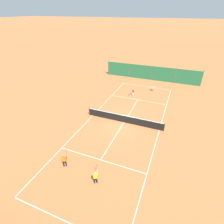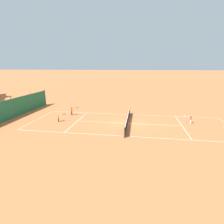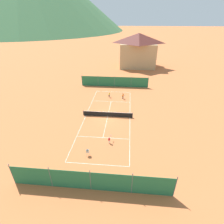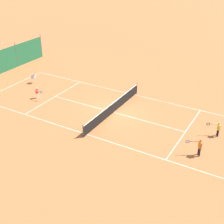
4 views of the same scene
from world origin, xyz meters
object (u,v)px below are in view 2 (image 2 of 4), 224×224
object	(u,v)px
tennis_net	(128,119)
player_far_baseline	(191,118)
player_near_service	(72,110)
tennis_ball_alley_right	(146,135)
tennis_ball_near_corner	(133,119)
player_far_service	(59,116)
tennis_ball_by_net_left	(100,112)

from	to	relation	value
tennis_net	player_far_baseline	distance (m)	7.63
tennis_net	player_near_service	world-z (taller)	player_near_service
tennis_ball_alley_right	tennis_ball_near_corner	size ratio (longest dim) A/B	1.00
player_far_service	tennis_ball_near_corner	world-z (taller)	player_far_service
player_far_baseline	tennis_ball_near_corner	world-z (taller)	player_far_baseline
player_near_service	player_far_service	world-z (taller)	player_near_service
tennis_net	tennis_ball_by_net_left	xyz separation A→B (m)	(4.59, 4.53, -0.47)
player_near_service	tennis_ball_alley_right	size ratio (longest dim) A/B	19.91
player_far_baseline	player_far_service	bearing A→B (deg)	96.24
player_near_service	tennis_ball_by_net_left	bearing A→B (deg)	-59.69
player_far_baseline	tennis_ball_by_net_left	distance (m)	12.58
player_far_baseline	tennis_ball_alley_right	distance (m)	7.24
tennis_ball_near_corner	tennis_ball_by_net_left	bearing A→B (deg)	60.23
player_far_baseline	tennis_ball_near_corner	bearing A→B (deg)	85.44
tennis_ball_by_net_left	player_far_baseline	bearing A→B (deg)	-106.02
tennis_net	tennis_ball_near_corner	size ratio (longest dim) A/B	139.09
tennis_net	player_far_service	world-z (taller)	player_far_service
player_far_service	tennis_ball_by_net_left	world-z (taller)	player_far_service
player_near_service	tennis_ball_alley_right	xyz separation A→B (m)	(-6.09, -10.20, -0.73)
tennis_net	player_near_service	bearing A→B (deg)	72.93
player_far_baseline	tennis_ball_by_net_left	world-z (taller)	player_far_baseline
tennis_net	player_far_service	xyz separation A→B (m)	(-0.65, 8.62, 0.19)
tennis_ball_by_net_left	tennis_ball_alley_right	xyz separation A→B (m)	(-8.19, -6.61, 0.00)
tennis_net	player_far_baseline	size ratio (longest dim) A/B	8.46
tennis_ball_near_corner	tennis_ball_alley_right	bearing A→B (deg)	-163.86
player_near_service	tennis_ball_alley_right	distance (m)	11.90
player_far_baseline	player_near_service	distance (m)	15.72
player_far_baseline	tennis_net	bearing A→B (deg)	98.44
player_far_baseline	tennis_ball_by_net_left	bearing A→B (deg)	73.98
tennis_net	player_far_baseline	xyz separation A→B (m)	(1.12, -7.55, 0.14)
player_near_service	tennis_ball_by_net_left	size ratio (longest dim) A/B	19.91
player_far_baseline	tennis_ball_near_corner	xyz separation A→B (m)	(0.56, 6.99, -0.61)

